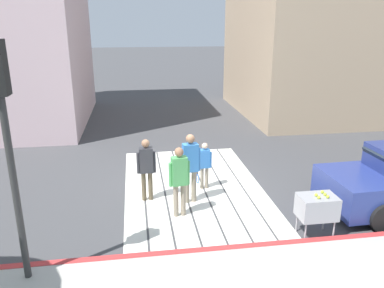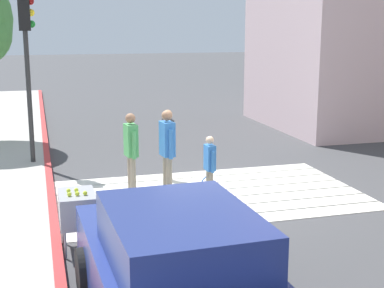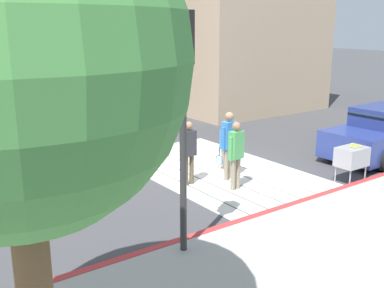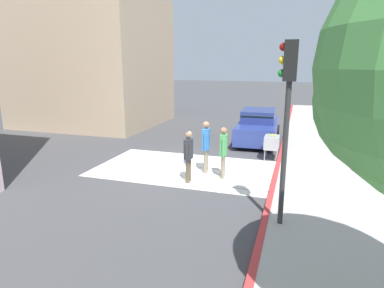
{
  "view_description": "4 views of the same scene",
  "coord_description": "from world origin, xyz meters",
  "px_view_note": "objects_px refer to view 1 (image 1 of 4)",
  "views": [
    {
      "loc": [
        -9.81,
        1.53,
        4.5
      ],
      "look_at": [
        0.28,
        -0.0,
        1.21
      ],
      "focal_mm": 35.94,
      "sensor_mm": 36.0,
      "label": 1
    },
    {
      "loc": [
        -3.41,
        -10.73,
        3.53
      ],
      "look_at": [
        -0.31,
        0.28,
        1.07
      ],
      "focal_mm": 51.7,
      "sensor_mm": 36.0,
      "label": 2
    },
    {
      "loc": [
        -9.76,
        7.81,
        4.02
      ],
      "look_at": [
        0.04,
        0.76,
        0.87
      ],
      "focal_mm": 43.02,
      "sensor_mm": 36.0,
      "label": 3
    },
    {
      "loc": [
        -3.84,
        11.02,
        3.78
      ],
      "look_at": [
        -0.6,
        0.99,
        1.2
      ],
      "focal_mm": 31.2,
      "sensor_mm": 36.0,
      "label": 4
    }
  ],
  "objects_px": {
    "traffic_light_corner": "(4,118)",
    "pedestrian_adult_side": "(190,163)",
    "tennis_ball_cart": "(317,207)",
    "pedestrian_adult_trailing": "(179,177)",
    "pedestrian_adult_lead": "(146,165)",
    "pedestrian_child_with_racket": "(204,163)"
  },
  "relations": [
    {
      "from": "pedestrian_adult_lead",
      "to": "pedestrian_child_with_racket",
      "type": "xyz_separation_m",
      "value": [
        0.49,
        -1.6,
        -0.21
      ]
    },
    {
      "from": "pedestrian_adult_lead",
      "to": "tennis_ball_cart",
      "type": "bearing_deg",
      "value": -123.22
    },
    {
      "from": "pedestrian_adult_side",
      "to": "pedestrian_adult_trailing",
      "type": "bearing_deg",
      "value": 152.45
    },
    {
      "from": "tennis_ball_cart",
      "to": "pedestrian_adult_lead",
      "type": "distance_m",
      "value": 4.24
    },
    {
      "from": "pedestrian_child_with_racket",
      "to": "pedestrian_adult_side",
      "type": "bearing_deg",
      "value": 147.02
    },
    {
      "from": "tennis_ball_cart",
      "to": "traffic_light_corner",
      "type": "bearing_deg",
      "value": 96.68
    },
    {
      "from": "traffic_light_corner",
      "to": "pedestrian_adult_side",
      "type": "bearing_deg",
      "value": -50.96
    },
    {
      "from": "tennis_ball_cart",
      "to": "pedestrian_adult_side",
      "type": "xyz_separation_m",
      "value": [
        2.04,
        2.44,
        0.37
      ]
    },
    {
      "from": "pedestrian_adult_side",
      "to": "tennis_ball_cart",
      "type": "bearing_deg",
      "value": -129.88
    },
    {
      "from": "pedestrian_adult_lead",
      "to": "pedestrian_adult_side",
      "type": "height_order",
      "value": "pedestrian_adult_side"
    },
    {
      "from": "traffic_light_corner",
      "to": "pedestrian_adult_trailing",
      "type": "distance_m",
      "value": 4.14
    },
    {
      "from": "tennis_ball_cart",
      "to": "pedestrian_adult_trailing",
      "type": "bearing_deg",
      "value": 64.47
    },
    {
      "from": "tennis_ball_cart",
      "to": "pedestrian_adult_lead",
      "type": "xyz_separation_m",
      "value": [
        2.32,
        3.54,
        0.27
      ]
    },
    {
      "from": "traffic_light_corner",
      "to": "pedestrian_adult_trailing",
      "type": "bearing_deg",
      "value": -55.95
    },
    {
      "from": "traffic_light_corner",
      "to": "pedestrian_adult_trailing",
      "type": "relative_size",
      "value": 2.44
    },
    {
      "from": "tennis_ball_cart",
      "to": "pedestrian_adult_trailing",
      "type": "xyz_separation_m",
      "value": [
        1.34,
        2.81,
        0.31
      ]
    },
    {
      "from": "traffic_light_corner",
      "to": "tennis_ball_cart",
      "type": "bearing_deg",
      "value": -83.32
    },
    {
      "from": "traffic_light_corner",
      "to": "pedestrian_adult_side",
      "type": "xyz_separation_m",
      "value": [
        2.72,
        -3.35,
        -1.97
      ]
    },
    {
      "from": "pedestrian_adult_trailing",
      "to": "pedestrian_adult_side",
      "type": "relative_size",
      "value": 0.95
    },
    {
      "from": "pedestrian_adult_trailing",
      "to": "pedestrian_adult_side",
      "type": "bearing_deg",
      "value": -27.55
    },
    {
      "from": "tennis_ball_cart",
      "to": "pedestrian_child_with_racket",
      "type": "bearing_deg",
      "value": 34.65
    },
    {
      "from": "tennis_ball_cart",
      "to": "pedestrian_adult_trailing",
      "type": "distance_m",
      "value": 3.12
    }
  ]
}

